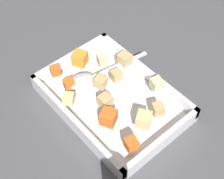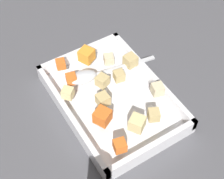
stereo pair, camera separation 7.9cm
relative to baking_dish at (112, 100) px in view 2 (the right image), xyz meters
The scene contains 17 objects.
ground_plane 0.02m from the baking_dish, 63.08° to the left, with size 4.00×4.00×0.00m, color #4C4C51.
baking_dish is the anchor object (origin of this frame).
carrot_chunk_far_right 0.13m from the baking_dish, behind, with size 0.03×0.03×0.03m, color orange.
carrot_chunk_front_center 0.16m from the baking_dish, 25.61° to the right, with size 0.03×0.03×0.03m, color orange.
carrot_chunk_back_center 0.11m from the baking_dish, 139.35° to the right, with size 0.02×0.02×0.02m, color orange.
carrot_chunk_rim_edge 0.16m from the baking_dish, 153.83° to the right, with size 0.02×0.02×0.02m, color orange.
carrot_chunk_near_left 0.10m from the baking_dish, 46.47° to the right, with size 0.03×0.03×0.03m, color orange.
potato_chunk_corner_sw 0.11m from the baking_dish, 120.79° to the left, with size 0.03×0.03×0.03m, color tan.
potato_chunk_corner_se 0.06m from the baking_dish, 64.64° to the right, with size 0.03×0.03×0.03m, color tan.
potato_chunk_under_handle 0.06m from the baking_dish, 167.93° to the right, with size 0.03×0.03×0.03m, color tan.
potato_chunk_near_spoon 0.06m from the baking_dish, 125.60° to the left, with size 0.02×0.02×0.02m, color tan.
potato_chunk_near_right 0.13m from the baking_dish, 19.88° to the left, with size 0.02×0.02×0.02m, color tan.
potato_chunk_center 0.12m from the baking_dish, 57.37° to the left, with size 0.03×0.03×0.03m, color beige.
potato_chunk_mid_right 0.11m from the baking_dish, 153.02° to the left, with size 0.02×0.02×0.02m, color beige.
potato_chunk_heap_top 0.12m from the baking_dish, ahead, with size 0.03×0.03×0.03m, color #E0CC89.
potato_chunk_heap_side 0.11m from the baking_dish, 115.06° to the right, with size 0.02×0.02×0.02m, color #E0CC89.
serving_spoon 0.08m from the baking_dish, 159.11° to the right, with size 0.06×0.23×0.02m.
Camera 2 is at (0.41, -0.27, 0.68)m, focal length 54.68 mm.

